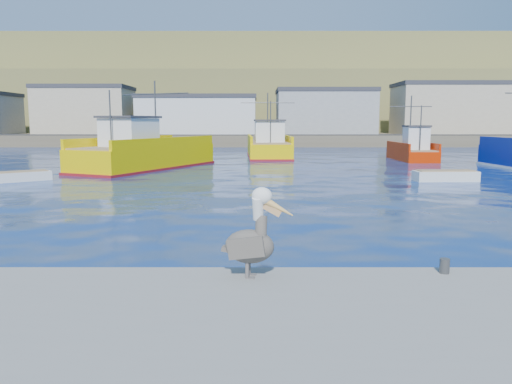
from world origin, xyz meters
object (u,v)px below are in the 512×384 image
(trawler_yellow_b, at_px, (268,147))
(pelican, at_px, (252,239))
(trawler_yellow_a, at_px, (144,154))
(skiff_left, at_px, (20,177))
(skiff_mid, at_px, (445,177))
(boat_orange, at_px, (413,150))

(trawler_yellow_b, bearing_deg, pelican, -91.79)
(trawler_yellow_a, bearing_deg, pelican, -73.37)
(trawler_yellow_b, height_order, pelican, trawler_yellow_b)
(trawler_yellow_b, xyz_separation_m, skiff_left, (-15.42, -20.79, -0.82))
(trawler_yellow_b, xyz_separation_m, pelican, (-1.29, -41.03, 0.20))
(pelican, bearing_deg, skiff_mid, 60.60)
(trawler_yellow_b, relative_size, skiff_mid, 3.15)
(trawler_yellow_b, xyz_separation_m, boat_orange, (13.24, -4.40, -0.07))
(skiff_left, relative_size, skiff_mid, 0.92)
(trawler_yellow_a, distance_m, trawler_yellow_b, 16.00)
(pelican, bearing_deg, trawler_yellow_a, 106.63)
(trawler_yellow_b, distance_m, boat_orange, 13.95)
(boat_orange, bearing_deg, trawler_yellow_b, 161.62)
(trawler_yellow_a, relative_size, boat_orange, 1.87)
(trawler_yellow_a, height_order, pelican, trawler_yellow_a)
(trawler_yellow_a, distance_m, pelican, 29.58)
(boat_orange, relative_size, skiff_mid, 1.97)
(trawler_yellow_b, relative_size, pelican, 6.63)
(trawler_yellow_b, xyz_separation_m, skiff_mid, (10.19, -20.67, -0.80))
(skiff_mid, bearing_deg, trawler_yellow_b, 116.24)
(trawler_yellow_a, relative_size, skiff_mid, 3.69)
(boat_orange, distance_m, skiff_mid, 16.57)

